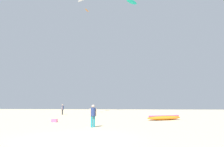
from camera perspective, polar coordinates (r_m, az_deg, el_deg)
name	(u,v)px	position (r m, az deg, el deg)	size (l,w,h in m)	color
ground_plane	(77,139)	(11.81, -9.47, -17.03)	(120.00, 120.00, 0.00)	beige
person_foreground	(93,114)	(17.06, -5.17, -10.88)	(0.51, 0.40, 1.77)	teal
person_midground	(63,109)	(37.68, -13.25, -9.25)	(0.39, 0.57, 1.73)	#2D2D33
kite_grounded_near	(164,118)	(25.35, 13.97, -11.52)	(4.64, 3.55, 0.56)	orange
cooler_box	(54,121)	(22.45, -15.34, -12.21)	(0.56, 0.36, 0.32)	#E5598C
kite_aloft_0	(87,10)	(58.80, -6.86, 16.65)	(0.98, 2.09, 0.48)	orange
kite_aloft_3	(82,0)	(54.56, -8.10, 19.20)	(3.05, 2.62, 0.50)	white
kite_aloft_5	(132,2)	(50.27, 5.33, 18.77)	(2.87, 2.95, 0.76)	#19B29E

